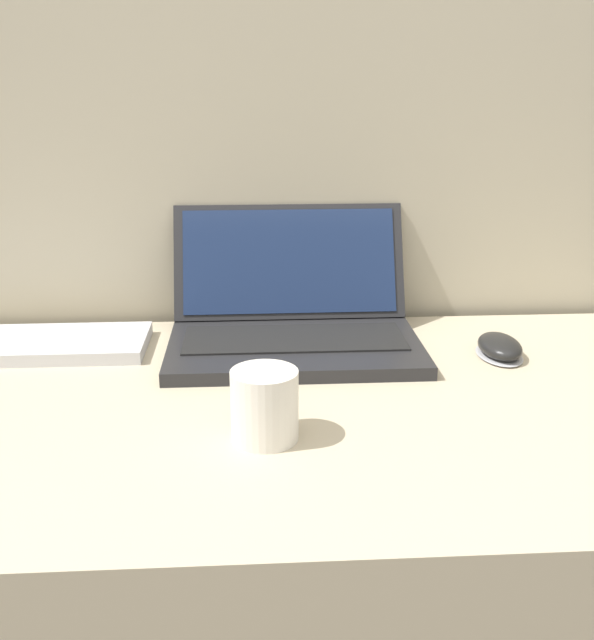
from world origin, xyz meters
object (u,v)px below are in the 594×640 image
Objects in this scene: drink_cup at (265,404)px; computer_mouse at (500,348)px; laptop at (293,318)px; external_keyboard at (21,345)px.

drink_cup reaches higher than computer_mouse.
external_keyboard is at bearing -179.16° from laptop.
laptop is 3.66× the size of computer_mouse.
computer_mouse reaches higher than external_keyboard.
laptop reaches higher than computer_mouse.
computer_mouse is at bearing -5.49° from external_keyboard.
external_keyboard is at bearing 139.26° from drink_cup.
external_keyboard is (-0.73, 0.07, -0.00)m from computer_mouse.
laptop is 4.51× the size of drink_cup.
drink_cup is at bearing -99.03° from laptop.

